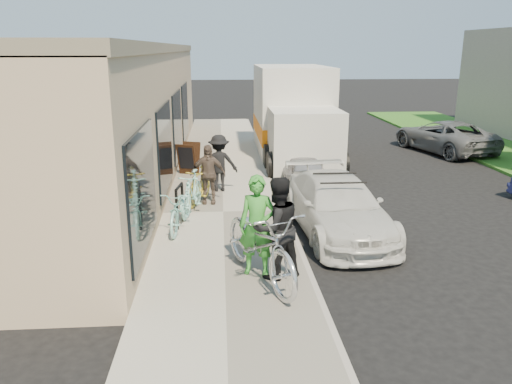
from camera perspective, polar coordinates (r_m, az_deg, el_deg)
name	(u,v)px	position (r m, az deg, el deg)	size (l,w,h in m)	color
ground	(326,264)	(10.01, 8.06, -8.19)	(120.00, 120.00, 0.00)	black
sidewalk	(223,214)	(12.56, -3.76, -2.57)	(3.00, 34.00, 0.15)	#A09C90
curb	(285,213)	(12.67, 3.28, -2.45)	(0.12, 34.00, 0.13)	gray
storefront	(123,110)	(17.31, -14.97, 9.05)	(3.60, 20.00, 4.22)	tan
bike_rack	(180,201)	(11.55, -8.73, -1.04)	(0.15, 0.67, 0.95)	black
sandwich_board	(189,158)	(16.33, -7.71, 3.84)	(0.78, 0.78, 1.00)	black
sedan_white	(337,206)	(11.48, 9.25, -1.58)	(2.13, 4.55, 1.33)	silver
sedan_silver	(307,177)	(14.49, 5.85, 1.75)	(1.22, 3.03, 1.03)	#A5A4AA
moving_truck	(293,118)	(19.26, 4.28, 8.41)	(2.67, 7.00, 3.43)	beige
far_car_gray	(444,136)	(21.81, 20.69, 5.99)	(2.14, 4.64, 1.29)	#56585B
tandem_bike	(261,243)	(8.69, 0.54, -5.88)	(0.91, 2.61, 1.37)	silver
woman_rider	(257,226)	(8.85, 0.15, -3.90)	(0.67, 0.44, 1.83)	#348E2F
man_standing	(277,228)	(8.74, 2.39, -4.14)	(0.89, 0.70, 1.84)	black
cruiser_bike_a	(192,192)	(12.48, -7.28, 0.01)	(0.48, 1.69, 1.02)	#95DFD5
cruiser_bike_b	(180,209)	(11.33, -8.68, -1.93)	(0.62, 1.79, 0.94)	#95DFD5
cruiser_bike_c	(199,185)	(13.16, -6.52, 0.76)	(0.45, 1.60, 0.96)	gold
bystander_a	(219,163)	(14.20, -4.24, 3.32)	(1.04, 0.60, 1.61)	black
bystander_b	(208,174)	(13.06, -5.52, 2.04)	(0.92, 0.38, 1.56)	brown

